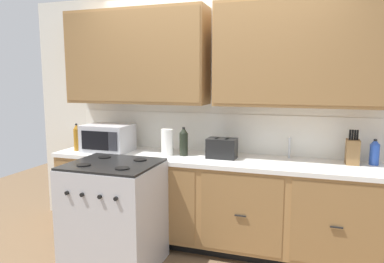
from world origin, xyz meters
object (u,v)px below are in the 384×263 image
bottle_dark (184,142)px  stove_range (115,215)px  paper_towel_roll (167,142)px  bottle_blue (375,152)px  microwave (108,138)px  knife_block (352,151)px  bottle_amber (77,137)px  toaster (222,148)px

bottle_dark → stove_range: bearing=-123.6°
paper_towel_roll → bottle_blue: bearing=5.5°
microwave → bottle_dark: bearing=2.7°
knife_block → bottle_blue: 0.19m
bottle_amber → bottle_dark: bearing=5.7°
knife_block → bottle_blue: knife_block is taller
bottle_amber → paper_towel_roll: bearing=5.2°
knife_block → paper_towel_roll: 1.72m
toaster → bottle_amber: 1.55m
knife_block → bottle_blue: bearing=11.8°
paper_towel_roll → bottle_amber: bearing=-174.8°
bottle_amber → stove_range: bearing=-35.2°
bottle_blue → bottle_amber: bearing=-174.6°
toaster → paper_towel_roll: paper_towel_roll is taller
stove_range → microwave: (-0.41, 0.60, 0.57)m
toaster → knife_block: bearing=5.6°
knife_block → bottle_dark: size_ratio=1.09×
paper_towel_roll → bottle_amber: 1.00m
stove_range → bottle_dark: (0.42, 0.64, 0.57)m
stove_range → microwave: size_ratio=1.98×
knife_block → bottle_dark: bearing=-175.6°
microwave → paper_towel_roll: microwave is taller
stove_range → bottle_blue: bottle_blue is taller
knife_block → toaster: bearing=-174.4°
bottle_dark → knife_block: bearing=4.4°
stove_range → bottle_amber: size_ratio=3.30×
paper_towel_roll → bottle_dark: bottle_dark is taller
toaster → stove_range: bearing=-141.5°
toaster → bottle_dark: bearing=-179.2°
microwave → toaster: microwave is taller
bottle_amber → bottle_blue: bottle_amber is taller
bottle_amber → bottle_blue: (2.89, 0.27, -0.03)m
microwave → bottle_blue: size_ratio=2.10×
stove_range → bottle_blue: (2.15, 0.79, 0.54)m
paper_towel_roll → bottle_blue: size_ratio=1.14×
knife_block → bottle_amber: size_ratio=1.08×
microwave → bottle_blue: 2.57m
toaster → bottle_dark: bottle_dark is taller
toaster → bottle_dark: 0.39m
toaster → paper_towel_roll: (-0.55, -0.03, 0.03)m
stove_range → bottle_dark: size_ratio=3.36×
stove_range → toaster: size_ratio=3.39×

